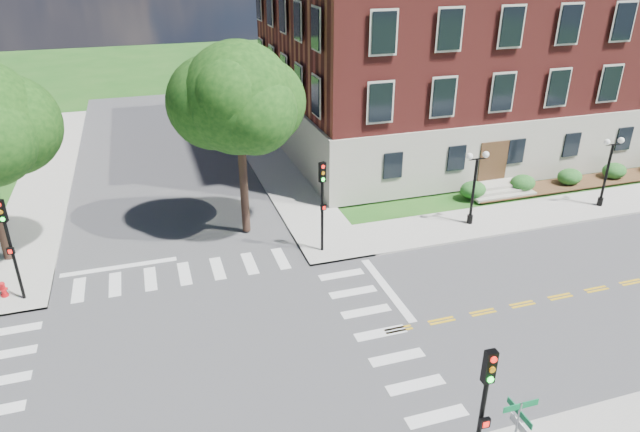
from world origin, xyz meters
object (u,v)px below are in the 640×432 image
object	(u,v)px
fire_hydrant	(3,290)
traffic_signal_se	(484,403)
twin_lamp_east	(608,168)
twin_lamp_west	(474,184)
traffic_signal_nw	(8,237)
street_sign_pole	(517,428)
traffic_signal_ne	(322,196)

from	to	relation	value
fire_hydrant	traffic_signal_se	bearing A→B (deg)	-45.49
traffic_signal_se	twin_lamp_east	size ratio (longest dim) A/B	1.13
traffic_signal_se	twin_lamp_west	xyz separation A→B (m)	(9.08, 15.22, -0.66)
traffic_signal_nw	twin_lamp_west	world-z (taller)	traffic_signal_nw
twin_lamp_west	street_sign_pole	xyz separation A→B (m)	(-8.14, -15.56, -0.21)
traffic_signal_nw	twin_lamp_east	size ratio (longest dim) A/B	1.13
traffic_signal_nw	traffic_signal_se	bearing A→B (deg)	-46.34
twin_lamp_east	street_sign_pole	xyz separation A→B (m)	(-16.95, -15.33, -0.21)
street_sign_pole	twin_lamp_west	bearing A→B (deg)	62.40
traffic_signal_se	street_sign_pole	xyz separation A→B (m)	(0.95, -0.35, -0.88)
twin_lamp_east	street_sign_pole	bearing A→B (deg)	-137.87
fire_hydrant	twin_lamp_west	bearing A→B (deg)	0.52
traffic_signal_ne	fire_hydrant	distance (m)	15.15
traffic_signal_ne	street_sign_pole	distance (m)	15.14
twin_lamp_west	twin_lamp_east	distance (m)	8.81
twin_lamp_east	street_sign_pole	world-z (taller)	twin_lamp_east
twin_lamp_east	street_sign_pole	distance (m)	22.85
traffic_signal_se	street_sign_pole	size ratio (longest dim) A/B	1.55
twin_lamp_east	traffic_signal_nw	bearing A→B (deg)	-179.25
traffic_signal_se	street_sign_pole	world-z (taller)	traffic_signal_se
traffic_signal_nw	traffic_signal_ne	bearing A→B (deg)	0.75
traffic_signal_nw	twin_lamp_west	size ratio (longest dim) A/B	1.13
traffic_signal_nw	street_sign_pole	distance (m)	21.06
twin_lamp_west	twin_lamp_east	xyz separation A→B (m)	(8.81, -0.23, 0.00)
traffic_signal_ne	twin_lamp_west	distance (m)	8.96
traffic_signal_ne	twin_lamp_east	bearing A→B (deg)	0.75
traffic_signal_ne	twin_lamp_east	distance (m)	17.75
traffic_signal_se	twin_lamp_west	world-z (taller)	traffic_signal_se
traffic_signal_se	fire_hydrant	world-z (taller)	traffic_signal_se
traffic_signal_se	fire_hydrant	xyz separation A→B (m)	(-14.75, 15.00, -2.72)
street_sign_pole	traffic_signal_nw	bearing A→B (deg)	134.88
fire_hydrant	traffic_signal_ne	bearing A→B (deg)	-0.96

